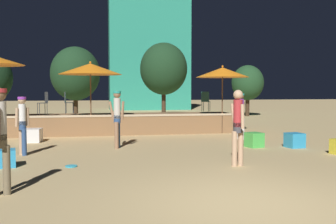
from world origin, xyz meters
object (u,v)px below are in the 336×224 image
Objects in this scene: person_3 at (22,123)px; frisbee_disc at (71,166)px; person_0 at (117,115)px; bistro_chair_2 at (44,101)px; cube_seat_4 at (295,140)px; cube_seat_1 at (5,158)px; patio_umbrella_1 at (90,69)px; bistro_chair_1 at (205,100)px; person_1 at (241,114)px; person_2 at (238,124)px; background_tree_0 at (164,69)px; cube_seat_0 at (254,140)px; background_tree_3 at (75,74)px; background_tree_1 at (248,83)px; patio_umbrella_0 at (223,72)px; person_4 at (0,133)px; cube_seat_2 at (32,135)px; bistro_chair_0 at (67,100)px.

person_3 is 2.52m from frisbee_disc.
bistro_chair_2 is (-2.71, 4.09, 0.36)m from person_0.
cube_seat_4 is 8.19m from person_3.
cube_seat_4 is (8.27, 1.48, 0.02)m from cube_seat_1.
patio_umbrella_1 is 6.49m from frisbee_disc.
cube_seat_1 is 3.74m from person_0.
person_0 reaches higher than bistro_chair_1.
person_1 is (4.58, 1.28, -0.07)m from person_0.
background_tree_0 is (1.10, 16.35, 2.21)m from person_2.
background_tree_3 is at bearing 115.69° from cube_seat_0.
person_3 is (-7.23, -2.07, -0.05)m from person_1.
bistro_chair_2 reaches higher than cube_seat_4.
background_tree_1 is (10.85, 15.43, 2.28)m from frisbee_disc.
cube_seat_0 is 2.05× the size of frisbee_disc.
patio_umbrella_0 is at bearing -36.28° from person_0.
person_0 is at bearing -144.85° from patio_umbrella_0.
bistro_chair_2 is at bearing -125.90° from background_tree_0.
cube_seat_1 is 17.02m from background_tree_0.
person_2 is 0.98× the size of person_4.
background_tree_0 is at bearing 117.45° from person_3.
patio_umbrella_0 is 10.87m from background_tree_1.
person_1 is (7.34, 3.66, 0.75)m from cube_seat_1.
background_tree_3 reaches higher than person_0.
patio_umbrella_1 is 4.45× the size of cube_seat_2.
background_tree_3 reaches higher than cube_seat_2.
frisbee_disc is 16.80m from background_tree_0.
bistro_chair_2 is (-7.22, 0.92, -1.16)m from patio_umbrella_0.
person_2 reaches higher than person_0.
person_2 is 4.07m from frisbee_disc.
background_tree_0 is at bearing 64.67° from patio_umbrella_1.
person_2 is 8.96m from bistro_chair_0.
person_1 is 0.93× the size of person_2.
bistro_chair_2 reaches higher than cube_seat_2.
person_0 reaches higher than cube_seat_4.
person_1 is at bearing 68.33° from person_3.
background_tree_1 is at bearing 50.72° from cube_seat_1.
background_tree_1 reaches higher than cube_seat_1.
person_0 reaches higher than bistro_chair_2.
patio_umbrella_0 is 9.44m from cube_seat_1.
bistro_chair_1 is at bearing 101.10° from patio_umbrella_0.
person_0 is (-4.29, 0.58, 0.79)m from cube_seat_0.
cube_seat_0 is at bearing 33.26° from bistro_chair_2.
background_tree_3 is at bearing 85.05° from cube_seat_2.
patio_umbrella_0 is 4.30× the size of cube_seat_2.
patio_umbrella_1 reaches higher than bistro_chair_2.
bistro_chair_0 is (1.01, 2.50, 1.15)m from cube_seat_2.
bistro_chair_2 is at bearing 89.39° from person_4.
background_tree_3 is (0.30, 17.26, 1.75)m from person_4.
cube_seat_2 is (-1.99, -1.34, -2.40)m from patio_umbrella_1.
background_tree_1 reaches higher than patio_umbrella_0.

